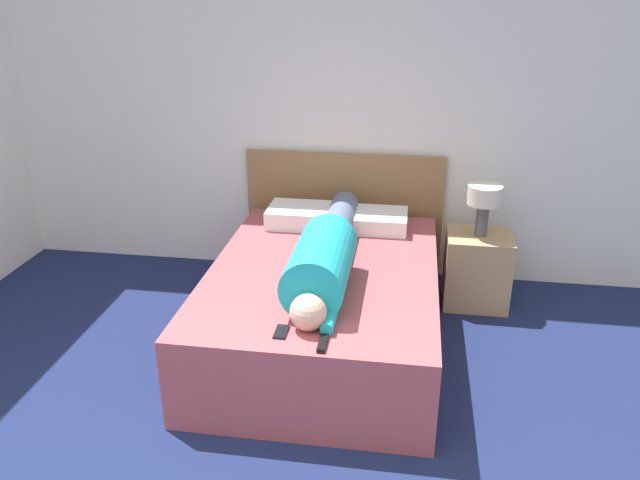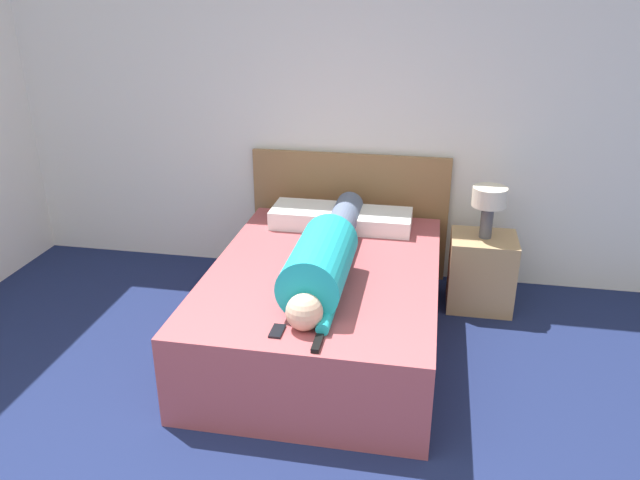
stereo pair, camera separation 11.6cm
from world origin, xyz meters
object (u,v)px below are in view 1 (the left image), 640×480
bed (323,305)px  cell_phone (281,332)px  tv_remote (323,343)px  pillow_second (375,220)px  nightstand (477,269)px  pillow_near_headboard (301,216)px  table_lamp (484,200)px  person_lying (326,255)px

bed → cell_phone: bearing=-97.1°
tv_remote → pillow_second: bearing=84.9°
pillow_second → tv_remote: (-0.15, -1.61, -0.05)m
bed → nightstand: bed is taller
bed → cell_phone: cell_phone is taller
bed → cell_phone: (-0.10, -0.81, 0.28)m
bed → pillow_second: pillow_second is taller
pillow_near_headboard → tv_remote: (0.40, -1.61, -0.05)m
pillow_near_headboard → cell_phone: 1.54m
table_lamp → pillow_near_headboard: (-1.29, 0.01, -0.20)m
tv_remote → cell_phone: bearing=159.3°
pillow_second → cell_phone: (-0.37, -1.53, -0.05)m
pillow_near_headboard → tv_remote: size_ratio=3.20×
pillow_second → pillow_near_headboard: bearing=-180.0°
bed → pillow_near_headboard: pillow_near_headboard is taller
pillow_second → table_lamp: bearing=-1.1°
bed → table_lamp: (1.02, 0.71, 0.53)m
pillow_near_headboard → pillow_second: 0.54m
pillow_near_headboard → pillow_second: pillow_near_headboard is taller
bed → nightstand: size_ratio=3.70×
nightstand → pillow_second: size_ratio=1.18×
person_lying → cell_phone: person_lying is taller
person_lying → pillow_second: bearing=74.2°
table_lamp → cell_phone: bearing=-126.5°
table_lamp → pillow_near_headboard: 1.31m
pillow_near_headboard → bed: bearing=-69.3°
bed → person_lying: (0.03, -0.13, 0.42)m
table_lamp → cell_phone: table_lamp is taller
person_lying → pillow_second: size_ratio=3.85×
pillow_near_headboard → cell_phone: pillow_near_headboard is taller
cell_phone → bed: bearing=82.9°
nightstand → pillow_near_headboard: size_ratio=1.12×
pillow_second → cell_phone: pillow_second is taller
tv_remote → person_lying: bearing=97.2°
cell_phone → pillow_second: bearing=76.3°
table_lamp → tv_remote: bearing=-119.2°
person_lying → cell_phone: size_ratio=13.54×
nightstand → pillow_near_headboard: pillow_near_headboard is taller
person_lying → pillow_near_headboard: 0.91m
table_lamp → tv_remote: 1.85m
bed → tv_remote: bearing=-81.9°
person_lying → cell_phone: 0.70m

